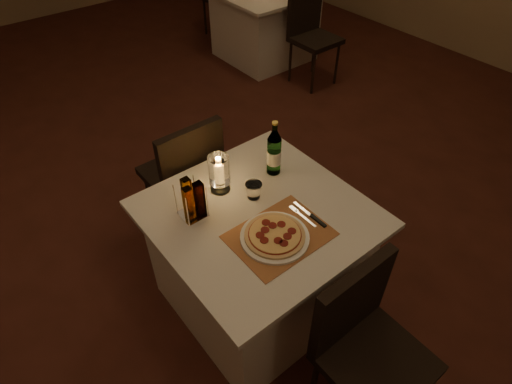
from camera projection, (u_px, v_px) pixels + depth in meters
floor at (219, 252)px, 2.87m from camera, size 8.00×10.00×0.02m
main_table at (258, 259)px, 2.34m from camera, size 1.00×1.00×0.74m
chair_near at (364, 337)px, 1.81m from camera, size 0.42×0.42×0.90m
chair_far at (186, 170)px, 2.64m from camera, size 0.42×0.42×0.90m
placemat at (280, 235)px, 1.98m from camera, size 0.45×0.34×0.00m
plate at (275, 237)px, 1.96m from camera, size 0.32×0.32×0.01m
pizza at (275, 235)px, 1.95m from camera, size 0.28×0.28×0.02m
fork at (301, 215)px, 2.07m from camera, size 0.02×0.18×0.00m
knife at (315, 218)px, 2.05m from camera, size 0.02×0.22×0.01m
tumbler at (254, 191)px, 2.15m from camera, size 0.09×0.09×0.09m
water_bottle at (274, 153)px, 2.24m from camera, size 0.08×0.08×0.32m
hurricane_candle at (219, 171)px, 2.14m from camera, size 0.11×0.11×0.21m
cruet_caddy at (192, 201)px, 2.01m from camera, size 0.12×0.12×0.21m
neighbor_table_right at (265, 25)px, 4.79m from camera, size 1.00×1.00×0.74m
neighbor_chair_ra at (310, 29)px, 4.26m from camera, size 0.42×0.42×0.90m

